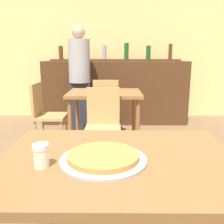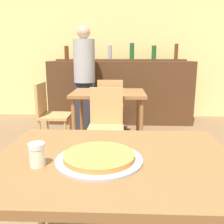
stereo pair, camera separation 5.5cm
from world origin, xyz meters
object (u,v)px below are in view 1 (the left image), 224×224
(cheese_shaker, at_px, (41,155))
(pizza_tray, at_px, (103,158))
(chair_far_side_left, at_px, (45,111))
(chair_far_side_back, at_px, (106,104))
(person_standing, at_px, (80,76))
(chair_far_side_front, at_px, (103,121))

(cheese_shaker, bearing_deg, pizza_tray, 13.81)
(chair_far_side_left, bearing_deg, pizza_tray, -157.79)
(chair_far_side_back, height_order, chair_far_side_left, same)
(person_standing, bearing_deg, pizza_tray, -80.22)
(pizza_tray, height_order, cheese_shaker, cheese_shaker)
(pizza_tray, relative_size, cheese_shaker, 3.83)
(pizza_tray, xyz_separation_m, cheese_shaker, (-0.27, -0.07, 0.04))
(pizza_tray, distance_m, person_standing, 2.99)
(person_standing, bearing_deg, cheese_shaker, -85.54)
(chair_far_side_left, xyz_separation_m, cheese_shaker, (0.61, -2.24, 0.31))
(chair_far_side_back, relative_size, chair_far_side_left, 1.00)
(chair_far_side_front, height_order, cheese_shaker, chair_far_side_front)
(chair_far_side_back, height_order, cheese_shaker, chair_far_side_back)
(chair_far_side_back, bearing_deg, chair_far_side_left, 33.29)
(chair_far_side_back, distance_m, person_standing, 0.64)
(cheese_shaker, relative_size, person_standing, 0.06)
(chair_far_side_left, relative_size, cheese_shaker, 8.18)
(pizza_tray, bearing_deg, person_standing, 99.78)
(chair_far_side_front, bearing_deg, cheese_shaker, -96.52)
(person_standing, bearing_deg, chair_far_side_back, -28.99)
(chair_far_side_front, distance_m, chair_far_side_left, 0.97)
(chair_far_side_front, distance_m, cheese_shaker, 1.74)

